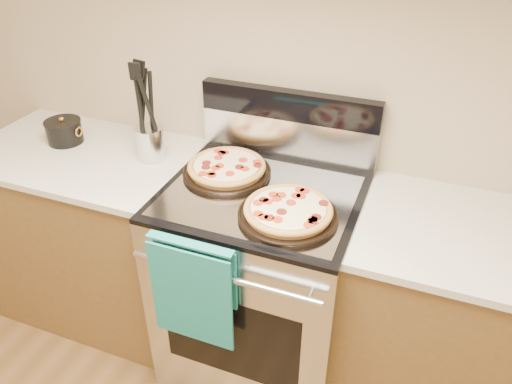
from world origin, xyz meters
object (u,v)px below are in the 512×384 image
(saucepan, at_px, (64,132))
(range_body, at_px, (261,282))
(pepperoni_pizza_back, at_px, (227,169))
(utensil_crock, at_px, (150,144))
(pepperoni_pizza_front, at_px, (288,212))

(saucepan, bearing_deg, range_body, -5.14)
(pepperoni_pizza_back, relative_size, utensil_crock, 2.38)
(pepperoni_pizza_back, height_order, saucepan, saucepan)
(pepperoni_pizza_front, height_order, saucepan, saucepan)
(pepperoni_pizza_back, bearing_deg, pepperoni_pizza_front, -31.45)
(range_body, height_order, saucepan, saucepan)
(pepperoni_pizza_back, bearing_deg, range_body, -21.25)
(pepperoni_pizza_front, relative_size, utensil_crock, 2.38)
(utensil_crock, height_order, saucepan, utensil_crock)
(pepperoni_pizza_front, distance_m, utensil_crock, 0.73)
(range_body, relative_size, pepperoni_pizza_front, 2.55)
(range_body, distance_m, saucepan, 1.13)
(utensil_crock, bearing_deg, saucepan, -179.72)
(range_body, height_order, pepperoni_pizza_front, pepperoni_pizza_front)
(utensil_crock, relative_size, saucepan, 0.94)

